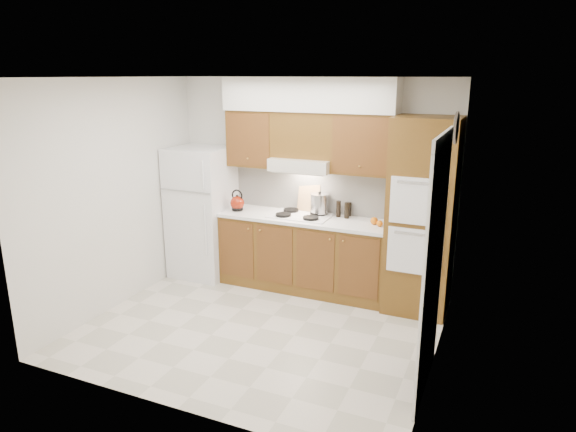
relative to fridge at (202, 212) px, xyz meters
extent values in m
plane|color=beige|center=(1.41, -1.14, -0.86)|extent=(3.60, 3.60, 0.00)
plane|color=white|center=(1.41, -1.14, 1.74)|extent=(3.60, 3.60, 0.00)
cube|color=silver|center=(1.41, 0.36, 0.44)|extent=(3.60, 0.02, 2.60)
cube|color=silver|center=(-0.40, -1.14, 0.44)|extent=(0.02, 3.00, 2.60)
cube|color=silver|center=(3.21, -1.14, 0.44)|extent=(0.02, 3.00, 2.60)
cube|color=white|center=(0.00, 0.00, 0.00)|extent=(0.75, 0.72, 1.72)
cube|color=brown|center=(1.43, 0.06, -0.41)|extent=(2.11, 0.60, 0.90)
cube|color=white|center=(1.43, 0.05, 0.06)|extent=(2.13, 0.62, 0.04)
cube|color=white|center=(1.43, 0.34, 0.36)|extent=(2.11, 0.03, 0.56)
cube|color=brown|center=(2.85, 0.03, 0.24)|extent=(0.70, 0.65, 2.20)
cube|color=brown|center=(0.69, 0.19, 0.99)|extent=(0.63, 0.33, 0.70)
cube|color=brown|center=(2.12, 0.19, 0.99)|extent=(0.73, 0.33, 0.70)
cube|color=silver|center=(1.38, 0.13, 0.71)|extent=(0.75, 0.45, 0.15)
cube|color=brown|center=(1.38, 0.19, 1.06)|extent=(0.75, 0.33, 0.55)
cube|color=silver|center=(1.43, 0.18, 1.54)|extent=(2.13, 0.36, 0.40)
cube|color=white|center=(1.38, 0.07, 0.09)|extent=(0.74, 0.50, 0.01)
cube|color=black|center=(3.19, -1.49, 0.19)|extent=(0.02, 0.90, 2.10)
cylinder|color=#3F3833|center=(3.19, -0.59, 1.29)|extent=(0.02, 0.30, 0.30)
sphere|color=maroon|center=(0.54, -0.01, 0.18)|extent=(0.21, 0.21, 0.18)
cube|color=tan|center=(1.39, 0.31, 0.28)|extent=(0.29, 0.10, 0.38)
cylinder|color=#B8B7BC|center=(1.57, 0.21, 0.23)|extent=(0.23, 0.23, 0.23)
cylinder|color=black|center=(1.82, 0.22, 0.18)|extent=(0.07, 0.07, 0.20)
cylinder|color=black|center=(1.93, 0.20, 0.18)|extent=(0.08, 0.08, 0.20)
cylinder|color=black|center=(1.92, 0.31, 0.17)|extent=(0.07, 0.07, 0.17)
sphere|color=#E85C0C|center=(2.39, 0.01, 0.12)|extent=(0.09, 0.09, 0.07)
sphere|color=orange|center=(2.31, 0.06, 0.12)|extent=(0.10, 0.10, 0.09)
camera|label=1|loc=(3.66, -5.59, 1.77)|focal=32.00mm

